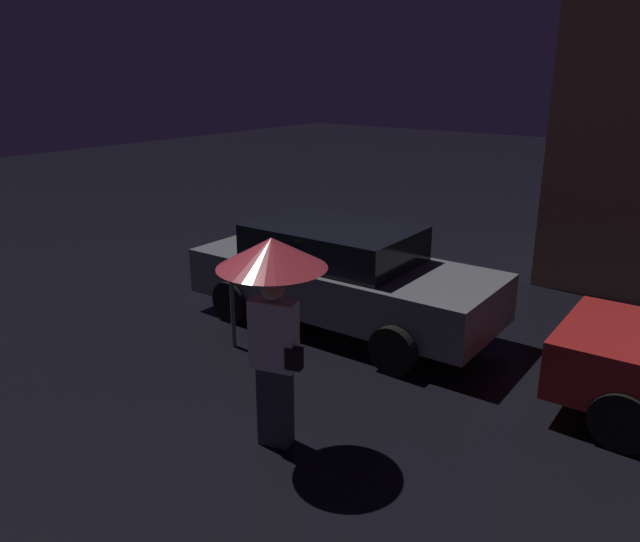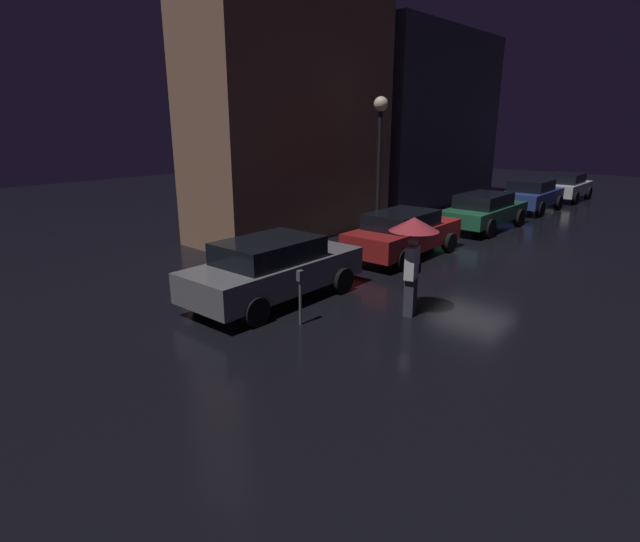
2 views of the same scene
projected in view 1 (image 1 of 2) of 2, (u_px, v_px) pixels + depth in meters
name	position (u px, v px, depth m)	size (l,w,h in m)	color
parked_car_grey	(341.00, 274.00, 9.12)	(4.59, 2.01, 1.49)	slate
pedestrian_with_umbrella	(273.00, 287.00, 5.88)	(1.05, 1.05, 2.17)	#383842
parking_meter	(232.00, 296.00, 8.38)	(0.12, 0.10, 1.18)	#4C5154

